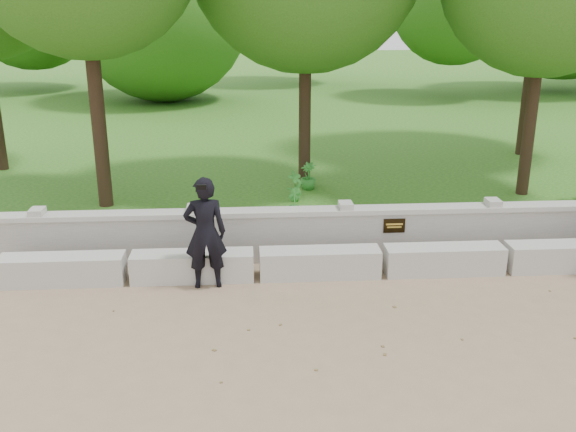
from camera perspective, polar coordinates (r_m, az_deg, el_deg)
name	(u,v)px	position (r m, az deg, el deg)	size (l,w,h in m)	color
ground	(411,332)	(8.77, 10.88, -10.12)	(80.00, 80.00, 0.00)	#92775A
lawn	(308,126)	(21.90, 1.82, 8.00)	(40.00, 22.00, 0.25)	#1F5918
concrete_bench	(382,261)	(10.34, 8.37, -4.00)	(11.90, 0.45, 0.45)	beige
parapet_wall	(374,232)	(10.89, 7.68, -1.43)	(12.50, 0.35, 0.90)	#B3B0A9
man_main	(205,233)	(9.66, -7.37, -1.50)	(0.66, 0.59, 1.74)	black
shrub_a	(295,186)	(13.05, 0.64, 2.64)	(0.34, 0.23, 0.64)	#32872E
shrub_b	(294,204)	(12.01, 0.50, 1.09)	(0.33, 0.26, 0.59)	#32872E
shrub_d	(308,176)	(13.94, 1.81, 3.58)	(0.34, 0.30, 0.60)	#32872E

